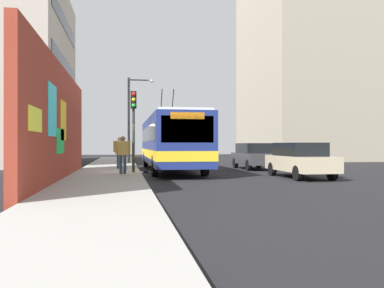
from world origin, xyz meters
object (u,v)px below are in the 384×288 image
Objects in this scene: pedestrian_at_curb at (123,151)px; street_lamp at (132,113)px; city_bus at (170,141)px; pedestrian_midblock at (120,150)px; parked_car_dark_gray at (254,155)px; parked_car_champagne at (300,159)px; traffic_light at (133,117)px.

pedestrian_at_curb is 0.28× the size of street_lamp.
city_bus reaches higher than pedestrian_midblock.
street_lamp is (6.57, 7.22, 2.97)m from parked_car_dark_gray.
pedestrian_at_curb is at bearing 176.81° from street_lamp.
parked_car_champagne is at bearing -180.00° from parked_car_dark_gray.
street_lamp is (7.26, 2.02, 2.08)m from city_bus.
parked_car_dark_gray is 8.48m from traffic_light.
street_lamp reaches higher than pedestrian_midblock.
city_bus reaches higher than parked_car_dark_gray.
city_bus is at bearing -35.27° from traffic_light.
pedestrian_at_curb is 4.23m from pedestrian_midblock.
city_bus is 2.92× the size of parked_car_champagne.
parked_car_champagne is 1.04× the size of parked_car_dark_gray.
pedestrian_at_curb is 0.98× the size of pedestrian_midblock.
pedestrian_midblock is (5.94, 8.05, 0.37)m from parked_car_champagne.
pedestrian_at_curb is at bearing 121.33° from parked_car_dark_gray.
city_bus is 3.20× the size of traffic_light.
parked_car_dark_gray is at bearing -86.06° from pedestrian_midblock.
traffic_light reaches higher than parked_car_dark_gray.
pedestrian_midblock is (-0.55, 8.05, 0.37)m from parked_car_dark_gray.
traffic_light is (1.05, -0.50, 1.65)m from pedestrian_at_curb.
parked_car_dark_gray is at bearing 0.00° from parked_car_champagne.
traffic_light is (2.76, 7.35, 1.99)m from parked_car_champagne.
street_lamp is (11.35, -0.63, 2.62)m from pedestrian_at_curb.
parked_car_champagne is at bearing -138.11° from city_bus.
street_lamp is at bearing 15.55° from city_bus.
parked_car_champagne is at bearing -102.30° from pedestrian_at_curb.
pedestrian_midblock is at bearing 12.32° from traffic_light.
parked_car_dark_gray is at bearing -63.05° from traffic_light.
parked_car_champagne is 0.69× the size of street_lamp.
pedestrian_midblock is 0.45× the size of traffic_light.
street_lamp is at bearing -6.60° from pedestrian_midblock.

